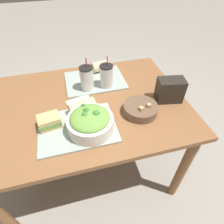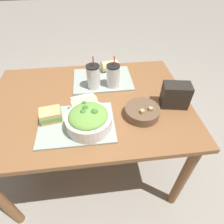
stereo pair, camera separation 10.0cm
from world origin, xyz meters
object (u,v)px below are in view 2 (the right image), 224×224
baguette_near (85,104)px  napkin_folded (84,100)px  chip_bag (175,95)px  drink_cup_red (113,77)px  sandwich_near (51,115)px  baguette_far (110,66)px  soup_bowl (142,112)px  salad_bowl (88,119)px  drink_cup_dark (93,77)px

baguette_near → napkin_folded: bearing=-9.6°
chip_bag → drink_cup_red: bearing=156.7°
sandwich_near → baguette_far: baguette_far is taller
drink_cup_red → soup_bowl: bearing=-66.1°
sandwich_near → napkin_folded: sandwich_near is taller
soup_bowl → chip_bag: (0.21, 0.07, 0.04)m
sandwich_near → chip_bag: chip_bag is taller
baguette_near → napkin_folded: baguette_near is taller
baguette_far → drink_cup_red: bearing=167.9°
baguette_near → baguette_far: 0.46m
soup_bowl → baguette_near: size_ratio=1.22×
salad_bowl → baguette_far: salad_bowl is taller
soup_bowl → drink_cup_red: 0.32m
salad_bowl → drink_cup_red: 0.40m
baguette_near → drink_cup_dark: bearing=-30.9°
chip_bag → baguette_far: bearing=138.8°
salad_bowl → soup_bowl: bearing=11.9°
baguette_near → drink_cup_dark: 0.23m
soup_bowl → sandwich_near: sandwich_near is taller
baguette_far → drink_cup_red: 0.20m
napkin_folded → drink_cup_red: bearing=30.2°
napkin_folded → baguette_near: bearing=-85.1°
napkin_folded → chip_bag: bearing=-11.5°
sandwich_near → napkin_folded: bearing=32.5°
soup_bowl → baguette_far: baguette_far is taller
baguette_near → soup_bowl: bearing=-118.3°
chip_bag → napkin_folded: bearing=178.8°
baguette_near → drink_cup_red: drink_cup_red is taller
sandwich_near → drink_cup_red: (0.38, 0.28, 0.04)m
baguette_near → drink_cup_red: bearing=-56.3°
drink_cup_red → sandwich_near: bearing=-143.8°
baguette_near → drink_cup_dark: (0.06, 0.21, 0.04)m
sandwich_near → chip_bag: size_ratio=0.75×
salad_bowl → baguette_far: (0.17, 0.56, -0.02)m
sandwich_near → drink_cup_dark: 0.37m
baguette_far → drink_cup_dark: 0.24m
napkin_folded → salad_bowl: bearing=-83.6°
drink_cup_dark → drink_cup_red: (0.13, -0.00, -0.00)m
salad_bowl → sandwich_near: salad_bowl is taller
chip_bag → napkin_folded: (-0.54, 0.11, -0.07)m
drink_cup_dark → napkin_folded: size_ratio=1.32×
soup_bowl → sandwich_near: 0.51m
salad_bowl → soup_bowl: 0.31m
baguette_near → chip_bag: bearing=-105.8°
salad_bowl → sandwich_near: bearing=158.6°
baguette_near → napkin_folded: size_ratio=0.95×
soup_bowl → salad_bowl: bearing=-168.1°
sandwich_near → baguette_near: baguette_near is taller
drink_cup_red → napkin_folded: (-0.20, -0.12, -0.08)m
salad_bowl → baguette_near: bearing=97.4°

